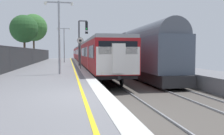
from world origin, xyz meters
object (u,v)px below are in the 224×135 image
Objects in this scene: signal_gantry at (81,38)px; freight_train_adjacent_track at (130,51)px; background_tree_left at (33,28)px; background_tree_centre at (24,30)px; platform_lamp_mid at (59,31)px; platform_lamp_far at (64,42)px; speed_limit_sign at (80,49)px; commuter_train_at_platform at (85,54)px.

freight_train_adjacent_track is at bearing -5.50° from signal_gantry.
background_tree_left is (-12.90, 16.10, 3.95)m from freight_train_adjacent_track.
signal_gantry is 11.32m from background_tree_centre.
platform_lamp_mid is 0.97× the size of platform_lamp_far.
platform_lamp_far reaches higher than signal_gantry.
background_tree_left is at bearing 109.07° from speed_limit_sign.
commuter_train_at_platform is 7.67× the size of background_tree_left.
platform_lamp_far is (-2.10, 10.03, -0.07)m from signal_gantry.
background_tree_left is at bearing 115.46° from signal_gantry.
signal_gantry reaches higher than commuter_train_at_platform.
signal_gantry is at bearing -64.54° from background_tree_left.
platform_lamp_far reaches higher than platform_lamp_mid.
background_tree_left is at bearing 101.67° from platform_lamp_mid.
platform_lamp_mid is 20.18m from platform_lamp_far.
commuter_train_at_platform is 10.04m from background_tree_left.
background_tree_centre is (-0.17, -7.31, -0.92)m from background_tree_left.
background_tree_left is at bearing 133.78° from platform_lamp_far.
platform_lamp_mid is (-3.58, -27.40, 1.78)m from commuter_train_at_platform.
platform_lamp_far is at bearing 96.66° from speed_limit_sign.
platform_lamp_mid is at bearing -73.41° from background_tree_centre.
commuter_train_at_platform is at bearing 102.70° from freight_train_adjacent_track.
background_tree_left reaches higher than platform_lamp_far.
signal_gantry is (-1.48, -17.24, 1.93)m from commuter_train_at_platform.
speed_limit_sign is at bearing 72.03° from platform_lamp_mid.
freight_train_adjacent_track is at bearing -33.92° from background_tree_centre.
signal_gantry is 1.00× the size of platform_lamp_mid.
background_tree_centre is (-13.07, 8.79, 3.04)m from freight_train_adjacent_track.
commuter_train_at_platform is 12.08× the size of platform_lamp_mid.
background_tree_centre is (-9.07, -8.98, 3.43)m from commuter_train_at_platform.
freight_train_adjacent_track is 12.33m from platform_lamp_mid.
speed_limit_sign reaches higher than commuter_train_at_platform.
freight_train_adjacent_track is 21.01m from background_tree_left.
freight_train_adjacent_track reaches higher than speed_limit_sign.
commuter_train_at_platform is at bearing 85.22° from speed_limit_sign.
platform_lamp_mid is 19.29m from background_tree_centre.
signal_gantry is 0.98× the size of platform_lamp_far.
background_tree_centre is (-7.22, 13.08, 2.84)m from speed_limit_sign.
speed_limit_sign is 0.43× the size of background_tree_centre.
background_tree_left is (-5.31, 25.73, 2.57)m from platform_lamp_mid.
speed_limit_sign is 15.00m from platform_lamp_far.
background_tree_left is (-8.89, -1.67, 4.35)m from commuter_train_at_platform.
platform_lamp_far is at bearing -116.38° from commuter_train_at_platform.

